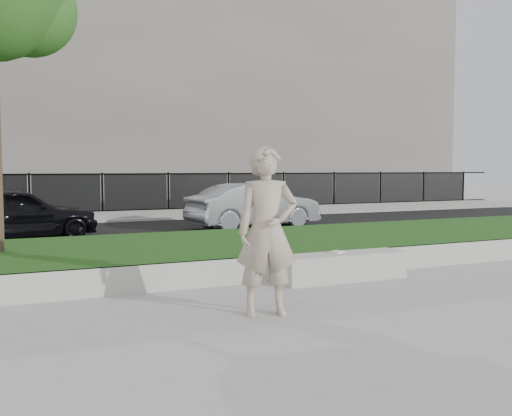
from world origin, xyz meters
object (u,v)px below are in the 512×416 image
book (337,252)px  car_dark (15,214)px  car_silver (254,206)px  stone_bench (343,267)px  man (267,231)px

book → car_dark: (-4.48, 7.08, 0.24)m
book → car_silver: car_silver is taller
stone_bench → car_silver: 7.67m
car_dark → car_silver: (6.36, 0.28, 0.00)m
car_dark → stone_bench: bearing=-156.8°
man → car_silver: 9.65m
car_silver → stone_bench: bearing=158.5°
stone_bench → man: size_ratio=1.04×
man → stone_bench: bearing=49.4°
man → book: size_ratio=8.75×
man → book: man is taller
book → car_dark: size_ratio=0.06×
car_dark → book: bearing=-156.9°
man → car_silver: size_ratio=0.52×
man → car_silver: (3.82, 8.86, -0.33)m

